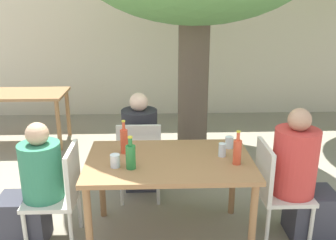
% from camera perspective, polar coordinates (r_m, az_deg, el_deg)
% --- Properties ---
extents(ground_plane, '(30.00, 30.00, 0.00)m').
position_cam_1_polar(ground_plane, '(3.57, 0.19, -17.41)').
color(ground_plane, gray).
extents(cafe_building_wall, '(10.00, 0.08, 2.80)m').
position_cam_1_polar(cafe_building_wall, '(6.78, -1.17, 12.44)').
color(cafe_building_wall, beige).
rests_on(cafe_building_wall, ground_plane).
extents(dining_table_front, '(1.40, 0.89, 0.78)m').
position_cam_1_polar(dining_table_front, '(3.22, 0.20, -7.40)').
color(dining_table_front, '#996B42').
rests_on(dining_table_front, ground_plane).
extents(dining_table_back, '(1.28, 0.73, 0.78)m').
position_cam_1_polar(dining_table_back, '(5.82, -21.44, 2.90)').
color(dining_table_back, '#996B42').
rests_on(dining_table_back, ground_plane).
extents(patio_chair_0, '(0.44, 0.44, 0.89)m').
position_cam_1_polar(patio_chair_0, '(3.40, -15.99, -10.24)').
color(patio_chair_0, beige).
rests_on(patio_chair_0, ground_plane).
extents(patio_chair_1, '(0.44, 0.44, 0.89)m').
position_cam_1_polar(patio_chair_1, '(3.47, 16.05, -9.67)').
color(patio_chair_1, beige).
rests_on(patio_chair_1, ground_plane).
extents(patio_chair_2, '(0.44, 0.44, 0.89)m').
position_cam_1_polar(patio_chair_2, '(3.91, -4.34, -5.66)').
color(patio_chair_2, beige).
rests_on(patio_chair_2, ground_plane).
extents(person_seated_0, '(0.57, 0.35, 1.11)m').
position_cam_1_polar(person_seated_0, '(3.47, -19.87, -10.17)').
color(person_seated_0, '#383842').
rests_on(person_seated_0, ground_plane).
extents(person_seated_1, '(0.59, 0.38, 1.21)m').
position_cam_1_polar(person_seated_1, '(3.52, 19.67, -8.71)').
color(person_seated_1, '#383842').
rests_on(person_seated_1, ground_plane).
extents(person_seated_2, '(0.38, 0.59, 1.15)m').
position_cam_1_polar(person_seated_2, '(4.12, -4.24, -4.13)').
color(person_seated_2, '#383842').
rests_on(person_seated_2, ground_plane).
extents(green_bottle_0, '(0.08, 0.08, 0.27)m').
position_cam_1_polar(green_bottle_0, '(2.99, -5.70, -5.50)').
color(green_bottle_0, '#287A38').
rests_on(green_bottle_0, dining_table_front).
extents(soda_bottle_1, '(0.07, 0.07, 0.30)m').
position_cam_1_polar(soda_bottle_1, '(3.29, -6.70, -3.11)').
color(soda_bottle_1, '#DB4C2D').
rests_on(soda_bottle_1, dining_table_front).
extents(soda_bottle_2, '(0.07, 0.07, 0.29)m').
position_cam_1_polar(soda_bottle_2, '(3.10, 10.51, -4.71)').
color(soda_bottle_2, '#DB4C2D').
rests_on(soda_bottle_2, dining_table_front).
extents(drinking_glass_0, '(0.07, 0.07, 0.11)m').
position_cam_1_polar(drinking_glass_0, '(3.44, 9.31, -3.38)').
color(drinking_glass_0, silver).
rests_on(drinking_glass_0, dining_table_front).
extents(drinking_glass_1, '(0.08, 0.08, 0.11)m').
position_cam_1_polar(drinking_glass_1, '(3.05, -8.07, -6.17)').
color(drinking_glass_1, white).
rests_on(drinking_glass_1, dining_table_front).
extents(drinking_glass_2, '(0.06, 0.06, 0.12)m').
position_cam_1_polar(drinking_glass_2, '(3.25, 8.26, -4.52)').
color(drinking_glass_2, silver).
rests_on(drinking_glass_2, dining_table_front).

